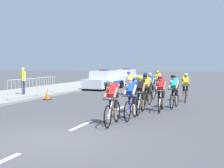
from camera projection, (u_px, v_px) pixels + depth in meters
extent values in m
plane|color=#4C4C51|center=(50.00, 140.00, 7.69)|extent=(160.00, 160.00, 0.00)
cube|color=#A3A099|center=(57.00, 88.00, 23.52)|extent=(4.92, 60.00, 0.12)
cube|color=#9E9E99|center=(84.00, 89.00, 22.71)|extent=(0.16, 60.00, 0.13)
cube|color=white|center=(82.00, 125.00, 9.51)|extent=(0.14, 1.60, 0.01)
cube|color=white|center=(120.00, 108.00, 13.27)|extent=(0.14, 1.60, 0.01)
cube|color=white|center=(141.00, 98.00, 17.02)|extent=(0.14, 1.60, 0.01)
cube|color=white|center=(155.00, 92.00, 20.78)|extent=(0.14, 1.60, 0.01)
torus|color=black|center=(108.00, 117.00, 9.08)|extent=(0.07, 0.73, 0.72)
cylinder|color=#99999E|center=(108.00, 117.00, 9.08)|extent=(0.06, 0.06, 0.06)
torus|color=black|center=(117.00, 112.00, 10.04)|extent=(0.07, 0.73, 0.72)
cylinder|color=#99999E|center=(117.00, 112.00, 10.04)|extent=(0.06, 0.06, 0.06)
cylinder|color=white|center=(112.00, 98.00, 9.48)|extent=(0.06, 0.55, 0.04)
cylinder|color=white|center=(110.00, 109.00, 9.33)|extent=(0.06, 0.48, 0.63)
cylinder|color=white|center=(114.00, 106.00, 9.69)|extent=(0.04, 0.04, 0.65)
cylinder|color=black|center=(109.00, 100.00, 9.14)|extent=(0.42, 0.05, 0.03)
cube|color=black|center=(114.00, 96.00, 9.66)|extent=(0.11, 0.22, 0.05)
cube|color=red|center=(113.00, 90.00, 9.53)|extent=(0.30, 0.55, 0.46)
cube|color=black|center=(114.00, 95.00, 9.65)|extent=(0.29, 0.21, 0.18)
cylinder|color=black|center=(116.00, 105.00, 9.60)|extent=(0.12, 0.23, 0.40)
cylinder|color=#9E7051|center=(115.00, 114.00, 9.54)|extent=(0.10, 0.16, 0.36)
cylinder|color=black|center=(111.00, 105.00, 9.65)|extent=(0.12, 0.17, 0.40)
cylinder|color=#9E7051|center=(110.00, 114.00, 9.60)|extent=(0.10, 0.13, 0.36)
cylinder|color=#9E7051|center=(116.00, 93.00, 9.28)|extent=(0.09, 0.40, 0.35)
cylinder|color=#9E7051|center=(106.00, 92.00, 9.38)|extent=(0.09, 0.40, 0.35)
sphere|color=#9E7051|center=(110.00, 84.00, 9.23)|extent=(0.19, 0.19, 0.19)
ellipsoid|color=white|center=(110.00, 82.00, 9.22)|extent=(0.24, 0.32, 0.24)
torus|color=black|center=(127.00, 112.00, 10.05)|extent=(0.05, 0.72, 0.72)
cylinder|color=#99999E|center=(127.00, 112.00, 10.05)|extent=(0.06, 0.06, 0.06)
torus|color=black|center=(135.00, 108.00, 10.99)|extent=(0.05, 0.72, 0.72)
cylinder|color=#99999E|center=(135.00, 108.00, 10.99)|extent=(0.06, 0.06, 0.06)
cylinder|color=#1E1E99|center=(131.00, 95.00, 10.44)|extent=(0.04, 0.55, 0.04)
cylinder|color=#1E1E99|center=(130.00, 104.00, 10.30)|extent=(0.05, 0.48, 0.63)
cylinder|color=#1E1E99|center=(133.00, 103.00, 10.64)|extent=(0.04, 0.04, 0.65)
cylinder|color=black|center=(128.00, 96.00, 10.11)|extent=(0.42, 0.03, 0.03)
cube|color=black|center=(133.00, 93.00, 10.62)|extent=(0.10, 0.22, 0.05)
cube|color=blue|center=(132.00, 88.00, 10.49)|extent=(0.29, 0.55, 0.46)
cube|color=black|center=(133.00, 92.00, 10.61)|extent=(0.28, 0.20, 0.18)
cylinder|color=black|center=(135.00, 102.00, 10.55)|extent=(0.11, 0.22, 0.40)
cylinder|color=beige|center=(134.00, 109.00, 10.50)|extent=(0.09, 0.16, 0.36)
cylinder|color=black|center=(130.00, 102.00, 10.62)|extent=(0.11, 0.17, 0.40)
cylinder|color=beige|center=(129.00, 109.00, 10.56)|extent=(0.09, 0.12, 0.36)
cylinder|color=beige|center=(134.00, 90.00, 10.24)|extent=(0.08, 0.40, 0.35)
cylinder|color=beige|center=(126.00, 90.00, 10.35)|extent=(0.08, 0.40, 0.35)
sphere|color=beige|center=(129.00, 82.00, 10.19)|extent=(0.19, 0.19, 0.19)
ellipsoid|color=white|center=(129.00, 80.00, 10.18)|extent=(0.23, 0.32, 0.24)
torus|color=black|center=(138.00, 106.00, 11.30)|extent=(0.08, 0.73, 0.72)
cylinder|color=#99999E|center=(138.00, 106.00, 11.30)|extent=(0.06, 0.06, 0.06)
torus|color=black|center=(143.00, 103.00, 12.25)|extent=(0.08, 0.73, 0.72)
cylinder|color=#99999E|center=(143.00, 103.00, 12.25)|extent=(0.06, 0.06, 0.06)
cylinder|color=silver|center=(140.00, 92.00, 11.69)|extent=(0.06, 0.55, 0.04)
cylinder|color=silver|center=(139.00, 100.00, 11.55)|extent=(0.06, 0.48, 0.63)
cylinder|color=silver|center=(141.00, 99.00, 11.90)|extent=(0.04, 0.04, 0.65)
cylinder|color=black|center=(139.00, 93.00, 11.36)|extent=(0.42, 0.05, 0.03)
cube|color=black|center=(141.00, 90.00, 11.88)|extent=(0.11, 0.22, 0.05)
cube|color=black|center=(141.00, 85.00, 11.75)|extent=(0.31, 0.56, 0.46)
cube|color=black|center=(141.00, 89.00, 11.87)|extent=(0.29, 0.21, 0.18)
cylinder|color=black|center=(143.00, 98.00, 11.82)|extent=(0.12, 0.23, 0.40)
cylinder|color=#9E7051|center=(143.00, 105.00, 11.76)|extent=(0.10, 0.16, 0.36)
cylinder|color=black|center=(139.00, 98.00, 11.87)|extent=(0.12, 0.17, 0.40)
cylinder|color=#9E7051|center=(138.00, 104.00, 11.81)|extent=(0.10, 0.13, 0.36)
cylinder|color=#9E7051|center=(144.00, 87.00, 11.50)|extent=(0.10, 0.40, 0.35)
cylinder|color=#9E7051|center=(136.00, 87.00, 11.59)|extent=(0.10, 0.40, 0.35)
sphere|color=#9E7051|center=(139.00, 80.00, 11.44)|extent=(0.19, 0.19, 0.19)
ellipsoid|color=yellow|center=(139.00, 78.00, 11.43)|extent=(0.25, 0.33, 0.24)
torus|color=black|center=(159.00, 104.00, 11.88)|extent=(0.09, 0.73, 0.72)
cylinder|color=#99999E|center=(159.00, 104.00, 11.88)|extent=(0.06, 0.06, 0.06)
torus|color=black|center=(162.00, 101.00, 12.84)|extent=(0.09, 0.73, 0.72)
cylinder|color=#99999E|center=(162.00, 101.00, 12.84)|extent=(0.06, 0.06, 0.06)
cylinder|color=white|center=(161.00, 90.00, 12.28)|extent=(0.07, 0.55, 0.04)
cylinder|color=white|center=(160.00, 98.00, 12.13)|extent=(0.07, 0.48, 0.63)
cylinder|color=white|center=(161.00, 97.00, 12.49)|extent=(0.04, 0.04, 0.65)
cylinder|color=black|center=(160.00, 91.00, 11.94)|extent=(0.42, 0.05, 0.03)
cube|color=black|center=(161.00, 89.00, 12.46)|extent=(0.11, 0.23, 0.05)
cube|color=red|center=(161.00, 84.00, 12.33)|extent=(0.31, 0.56, 0.46)
cube|color=black|center=(161.00, 88.00, 12.45)|extent=(0.29, 0.22, 0.18)
cylinder|color=black|center=(163.00, 96.00, 12.40)|extent=(0.12, 0.23, 0.40)
cylinder|color=#9E7051|center=(163.00, 103.00, 12.34)|extent=(0.10, 0.16, 0.36)
cylinder|color=black|center=(159.00, 96.00, 12.45)|extent=(0.12, 0.18, 0.40)
cylinder|color=#9E7051|center=(159.00, 102.00, 12.39)|extent=(0.10, 0.13, 0.36)
cylinder|color=#9E7051|center=(164.00, 86.00, 12.08)|extent=(0.10, 0.41, 0.35)
cylinder|color=#9E7051|center=(157.00, 86.00, 12.17)|extent=(0.10, 0.41, 0.35)
sphere|color=#9E7051|center=(160.00, 79.00, 12.03)|extent=(0.19, 0.19, 0.19)
ellipsoid|color=red|center=(160.00, 78.00, 12.01)|extent=(0.25, 0.33, 0.24)
torus|color=black|center=(172.00, 101.00, 12.80)|extent=(0.10, 0.73, 0.72)
cylinder|color=#99999E|center=(172.00, 101.00, 12.80)|extent=(0.06, 0.06, 0.06)
torus|color=black|center=(177.00, 99.00, 13.71)|extent=(0.10, 0.73, 0.72)
cylinder|color=#99999E|center=(177.00, 99.00, 13.71)|extent=(0.06, 0.06, 0.06)
cylinder|color=black|center=(174.00, 89.00, 13.17)|extent=(0.08, 0.55, 0.04)
cylinder|color=black|center=(173.00, 96.00, 13.04)|extent=(0.08, 0.48, 0.63)
cylinder|color=black|center=(175.00, 95.00, 13.37)|extent=(0.04, 0.04, 0.65)
cylinder|color=black|center=(172.00, 90.00, 12.86)|extent=(0.42, 0.06, 0.03)
cube|color=black|center=(175.00, 87.00, 13.35)|extent=(0.12, 0.23, 0.05)
cube|color=#19B2B7|center=(175.00, 83.00, 13.22)|extent=(0.32, 0.57, 0.45)
cube|color=black|center=(175.00, 86.00, 13.34)|extent=(0.29, 0.22, 0.18)
cylinder|color=black|center=(177.00, 94.00, 13.28)|extent=(0.13, 0.23, 0.40)
cylinder|color=tan|center=(176.00, 100.00, 13.23)|extent=(0.10, 0.16, 0.36)
cylinder|color=black|center=(173.00, 94.00, 13.35)|extent=(0.12, 0.18, 0.40)
cylinder|color=tan|center=(172.00, 100.00, 13.30)|extent=(0.10, 0.13, 0.36)
cylinder|color=tan|center=(177.00, 85.00, 12.97)|extent=(0.11, 0.41, 0.35)
cylinder|color=tan|center=(170.00, 84.00, 13.10)|extent=(0.11, 0.41, 0.35)
sphere|color=tan|center=(173.00, 78.00, 12.94)|extent=(0.19, 0.19, 0.19)
ellipsoid|color=black|center=(173.00, 77.00, 12.92)|extent=(0.25, 0.33, 0.24)
torus|color=black|center=(144.00, 100.00, 13.44)|extent=(0.09, 0.73, 0.72)
cylinder|color=#99999E|center=(144.00, 100.00, 13.44)|extent=(0.06, 0.06, 0.06)
torus|color=black|center=(150.00, 97.00, 14.36)|extent=(0.09, 0.73, 0.72)
cylinder|color=#99999E|center=(150.00, 97.00, 14.36)|extent=(0.06, 0.06, 0.06)
cylinder|color=black|center=(147.00, 87.00, 13.82)|extent=(0.07, 0.55, 0.04)
cylinder|color=black|center=(145.00, 95.00, 13.68)|extent=(0.07, 0.48, 0.63)
cylinder|color=black|center=(148.00, 93.00, 14.02)|extent=(0.04, 0.04, 0.65)
cylinder|color=black|center=(144.00, 88.00, 13.50)|extent=(0.42, 0.05, 0.03)
cube|color=black|center=(148.00, 86.00, 14.00)|extent=(0.11, 0.23, 0.05)
cube|color=yellow|center=(147.00, 82.00, 13.87)|extent=(0.31, 0.57, 0.44)
cube|color=black|center=(148.00, 85.00, 13.99)|extent=(0.29, 0.22, 0.18)
cylinder|color=black|center=(149.00, 93.00, 13.93)|extent=(0.12, 0.23, 0.40)
cylinder|color=#9E7051|center=(149.00, 98.00, 13.87)|extent=(0.10, 0.16, 0.36)
cylinder|color=black|center=(146.00, 93.00, 14.00)|extent=(0.12, 0.17, 0.40)
cylinder|color=#9E7051|center=(145.00, 98.00, 13.94)|extent=(0.10, 0.13, 0.36)
cylinder|color=#9E7051|center=(149.00, 84.00, 13.61)|extent=(0.10, 0.41, 0.35)
cylinder|color=#9E7051|center=(142.00, 83.00, 13.74)|extent=(0.10, 0.41, 0.35)
sphere|color=#9E7051|center=(145.00, 77.00, 13.58)|extent=(0.19, 0.19, 0.19)
ellipsoid|color=black|center=(145.00, 76.00, 13.57)|extent=(0.25, 0.33, 0.24)
torus|color=black|center=(185.00, 96.00, 15.14)|extent=(0.12, 0.72, 0.72)
cylinder|color=#99999E|center=(185.00, 96.00, 15.14)|extent=(0.07, 0.07, 0.06)
torus|color=black|center=(185.00, 94.00, 16.11)|extent=(0.12, 0.72, 0.72)
cylinder|color=#99999E|center=(185.00, 94.00, 16.11)|extent=(0.07, 0.07, 0.06)
cylinder|color=silver|center=(185.00, 85.00, 15.54)|extent=(0.09, 0.55, 0.04)
cylinder|color=silver|center=(185.00, 91.00, 15.39)|extent=(0.09, 0.48, 0.63)
cylinder|color=silver|center=(185.00, 90.00, 15.76)|extent=(0.04, 0.04, 0.65)
cylinder|color=black|center=(185.00, 86.00, 15.20)|extent=(0.42, 0.07, 0.03)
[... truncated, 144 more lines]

